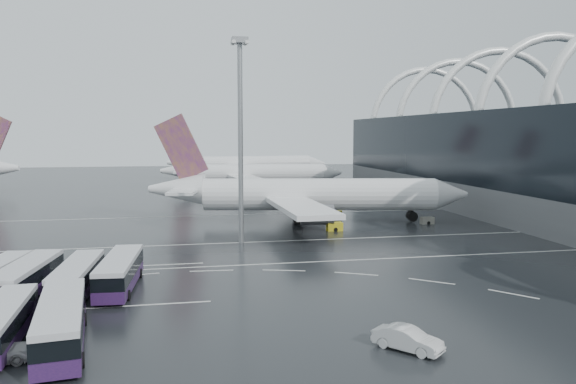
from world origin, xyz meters
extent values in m
plane|color=black|center=(0.00, 0.00, 0.00)|extent=(420.00, 420.00, 0.00)
torus|color=white|center=(58.00, 28.00, 18.00)|extent=(33.80, 1.80, 33.80)
torus|color=white|center=(58.00, 47.00, 18.00)|extent=(33.80, 1.80, 33.80)
torus|color=white|center=(58.00, 66.00, 18.00)|extent=(33.80, 1.80, 33.80)
torus|color=white|center=(58.00, 85.00, 18.00)|extent=(33.80, 1.80, 33.80)
cube|color=silver|center=(0.00, -2.00, 0.01)|extent=(120.00, 0.25, 0.01)
cube|color=silver|center=(0.00, 12.00, 0.01)|extent=(120.00, 0.25, 0.01)
cube|color=silver|center=(0.00, 40.00, 0.01)|extent=(120.00, 0.25, 0.01)
cube|color=silver|center=(-24.00, -16.00, 0.01)|extent=(28.00, 0.25, 0.01)
cube|color=silver|center=(-24.00, 0.00, 0.01)|extent=(28.00, 0.25, 0.01)
cylinder|color=white|center=(11.88, 28.10, 5.00)|extent=(41.33, 13.01, 5.69)
cone|color=white|center=(34.92, 23.86, 5.00)|extent=(6.82, 6.66, 5.69)
cone|color=white|center=(-13.10, 32.70, 5.99)|extent=(10.68, 7.37, 5.69)
cube|color=#571B74|center=(-12.13, 32.52, 13.25)|extent=(9.40, 2.29, 12.06)
cube|color=white|center=(-11.17, 32.34, 5.99)|extent=(7.54, 18.17, 0.49)
cube|color=white|center=(5.80, 16.75, 4.42)|extent=(7.54, 24.71, 0.78)
cube|color=white|center=(10.24, 40.87, 4.42)|extent=(15.71, 25.29, 0.78)
cylinder|color=slate|center=(9.31, 19.59, 2.65)|extent=(5.91, 4.26, 3.34)
cylinder|color=slate|center=(12.51, 36.96, 2.65)|extent=(5.91, 4.26, 3.34)
cube|color=black|center=(8.02, 28.81, 1.08)|extent=(12.72, 8.31, 2.16)
cylinder|color=white|center=(9.45, 87.46, 4.59)|extent=(36.63, 8.58, 5.22)
cone|color=white|center=(30.21, 85.51, 4.59)|extent=(5.86, 5.70, 5.22)
cone|color=white|center=(-13.10, 89.57, 5.49)|extent=(9.45, 6.04, 5.22)
cube|color=#571B74|center=(-12.21, 89.48, 12.15)|extent=(8.68, 1.35, 11.07)
cube|color=white|center=(-11.31, 89.40, 5.49)|extent=(5.54, 16.51, 0.45)
cube|color=white|center=(4.81, 76.59, 4.05)|extent=(8.87, 23.08, 0.72)
cube|color=white|center=(6.91, 99.00, 4.05)|extent=(12.73, 23.36, 0.72)
cylinder|color=slate|center=(7.80, 79.47, 2.43)|extent=(5.21, 3.51, 3.06)
cylinder|color=slate|center=(9.31, 95.61, 2.43)|extent=(5.21, 3.51, 3.06)
cube|color=black|center=(5.86, 87.79, 0.99)|extent=(11.29, 6.74, 1.98)
cylinder|color=white|center=(13.05, 124.28, 5.11)|extent=(39.23, 8.13, 5.81)
cone|color=white|center=(35.50, 125.62, 5.11)|extent=(6.35, 6.16, 5.81)
cone|color=white|center=(-11.39, 122.82, 6.11)|extent=(10.35, 6.40, 5.81)
cube|color=#571B74|center=(-10.39, 122.88, 13.53)|extent=(9.67, 1.18, 12.32)
cube|color=white|center=(-9.39, 122.94, 6.11)|extent=(5.58, 18.27, 0.50)
cube|color=white|center=(9.80, 111.54, 4.51)|extent=(13.42, 26.01, 0.80)
cube|color=white|center=(8.31, 136.54, 4.51)|extent=(10.67, 25.81, 0.80)
cylinder|color=slate|center=(12.59, 115.22, 2.71)|extent=(5.70, 3.73, 3.41)
cylinder|color=slate|center=(11.52, 133.22, 2.71)|extent=(5.70, 3.73, 3.41)
cube|color=black|center=(9.05, 124.04, 1.10)|extent=(12.38, 7.12, 2.20)
cylinder|color=black|center=(-29.09, -5.26, 0.47)|extent=(0.45, 0.97, 0.93)
cylinder|color=black|center=(-31.66, -4.90, 0.47)|extent=(0.45, 0.97, 0.93)
cube|color=#291541|center=(-27.48, -10.79, 0.92)|extent=(4.50, 13.53, 1.12)
cube|color=black|center=(-27.48, -10.79, 2.14)|extent=(4.52, 13.27, 1.33)
cube|color=silver|center=(-27.48, -10.79, 3.04)|extent=(4.50, 13.53, 0.46)
cylinder|color=black|center=(-26.57, -15.18, 0.51)|extent=(0.47, 1.06, 1.02)
cylinder|color=black|center=(-25.57, -6.74, 0.51)|extent=(0.47, 1.06, 1.02)
cylinder|color=black|center=(-28.39, -6.41, 0.51)|extent=(0.47, 1.06, 1.02)
cube|color=#291541|center=(-22.69, -11.38, 0.90)|extent=(3.58, 13.12, 1.10)
cube|color=black|center=(-22.69, -11.38, 2.10)|extent=(3.63, 12.87, 1.30)
cube|color=silver|center=(-22.69, -11.38, 2.97)|extent=(3.58, 13.12, 0.45)
cylinder|color=black|center=(-21.52, -15.60, 0.50)|extent=(0.40, 1.02, 1.00)
cylinder|color=black|center=(-24.30, -15.46, 0.50)|extent=(0.40, 1.02, 1.00)
cylinder|color=black|center=(-21.08, -7.30, 0.50)|extent=(0.40, 1.02, 1.00)
cylinder|color=black|center=(-23.86, -7.15, 0.50)|extent=(0.40, 1.02, 1.00)
cube|color=#291541|center=(-18.82, -9.94, 0.92)|extent=(3.86, 13.50, 1.13)
cube|color=black|center=(-18.82, -9.94, 2.15)|extent=(3.90, 13.24, 1.33)
cube|color=silver|center=(-18.82, -9.94, 3.05)|extent=(3.86, 13.50, 0.46)
cylinder|color=black|center=(-17.68, -14.30, 0.51)|extent=(0.43, 1.05, 1.03)
cylinder|color=black|center=(-20.53, -14.10, 0.51)|extent=(0.43, 1.05, 1.03)
cylinder|color=black|center=(-17.11, -5.78, 0.51)|extent=(0.43, 1.05, 1.03)
cylinder|color=black|center=(-19.96, -5.59, 0.51)|extent=(0.43, 1.05, 1.03)
cube|color=#291541|center=(-25.97, -23.86, 0.84)|extent=(3.18, 12.28, 1.03)
cube|color=black|center=(-25.97, -23.86, 1.97)|extent=(3.23, 12.03, 1.22)
cube|color=silver|center=(-25.97, -23.86, 2.79)|extent=(3.18, 12.28, 0.42)
cylinder|color=black|center=(-24.52, -27.71, 0.47)|extent=(0.36, 0.95, 0.94)
cylinder|color=black|center=(-24.82, -19.92, 0.47)|extent=(0.36, 0.95, 0.94)
cube|color=#291541|center=(-21.52, -25.33, 0.96)|extent=(4.90, 14.14, 1.17)
cube|color=black|center=(-21.52, -25.33, 2.24)|extent=(4.93, 13.87, 1.38)
cube|color=silver|center=(-21.52, -25.33, 3.17)|extent=(4.90, 14.14, 0.48)
cylinder|color=black|center=(-19.46, -29.53, 0.53)|extent=(0.51, 1.11, 1.07)
cylinder|color=black|center=(-22.40, -29.92, 0.53)|extent=(0.51, 1.11, 1.07)
cylinder|color=black|center=(-20.64, -20.74, 0.53)|extent=(0.51, 1.11, 1.07)
cylinder|color=black|center=(-23.58, -21.14, 0.53)|extent=(0.51, 1.11, 1.07)
imported|color=silver|center=(3.47, -30.90, 0.85)|extent=(4.76, 5.11, 1.71)
cylinder|color=gray|center=(-3.96, 11.86, 14.22)|extent=(0.71, 0.71, 28.44)
cube|color=gray|center=(-3.96, 11.86, 28.75)|extent=(2.23, 2.23, 0.81)
cube|color=white|center=(-3.96, 11.86, 28.44)|extent=(2.03, 2.03, 0.41)
cube|color=gold|center=(12.08, 19.00, 0.69)|extent=(2.52, 1.49, 1.37)
cube|color=slate|center=(29.94, 22.57, 0.61)|extent=(2.24, 1.32, 1.22)
cube|color=gold|center=(16.62, 34.09, 0.59)|extent=(2.15, 1.27, 1.17)
camera|label=1|loc=(-12.78, -68.13, 15.85)|focal=35.00mm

